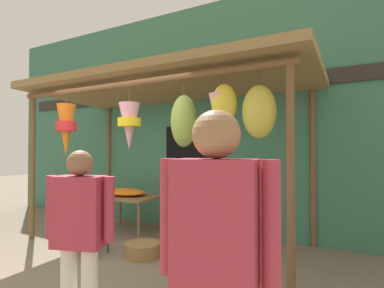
{
  "coord_description": "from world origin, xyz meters",
  "views": [
    {
      "loc": [
        3.05,
        -3.03,
        1.54
      ],
      "look_at": [
        0.65,
        1.39,
        1.63
      ],
      "focal_mm": 28.42,
      "sensor_mm": 36.0,
      "label": 1
    }
  ],
  "objects_px": {
    "customer_foreground": "(79,229)",
    "shopper_by_bananas": "(216,258)",
    "flower_heap_on_table": "(126,192)",
    "wicker_basket_by_table": "(143,250)",
    "display_table": "(129,199)",
    "wicker_basket_spare": "(177,235)",
    "folding_chair": "(86,221)"
  },
  "relations": [
    {
      "from": "flower_heap_on_table",
      "to": "customer_foreground",
      "type": "height_order",
      "value": "customer_foreground"
    },
    {
      "from": "wicker_basket_by_table",
      "to": "shopper_by_bananas",
      "type": "bearing_deg",
      "value": -45.85
    },
    {
      "from": "display_table",
      "to": "wicker_basket_by_table",
      "type": "distance_m",
      "value": 1.45
    },
    {
      "from": "wicker_basket_spare",
      "to": "shopper_by_bananas",
      "type": "bearing_deg",
      "value": -55.72
    },
    {
      "from": "wicker_basket_spare",
      "to": "customer_foreground",
      "type": "xyz_separation_m",
      "value": [
        0.69,
        -2.64,
        0.78
      ]
    },
    {
      "from": "wicker_basket_spare",
      "to": "shopper_by_bananas",
      "type": "xyz_separation_m",
      "value": [
        2.07,
        -3.04,
        0.91
      ]
    },
    {
      "from": "wicker_basket_by_table",
      "to": "wicker_basket_spare",
      "type": "bearing_deg",
      "value": 85.52
    },
    {
      "from": "wicker_basket_spare",
      "to": "customer_foreground",
      "type": "distance_m",
      "value": 2.84
    },
    {
      "from": "display_table",
      "to": "wicker_basket_by_table",
      "type": "height_order",
      "value": "display_table"
    },
    {
      "from": "display_table",
      "to": "customer_foreground",
      "type": "bearing_deg",
      "value": -56.59
    },
    {
      "from": "customer_foreground",
      "to": "shopper_by_bananas",
      "type": "relative_size",
      "value": 0.89
    },
    {
      "from": "flower_heap_on_table",
      "to": "wicker_basket_spare",
      "type": "height_order",
      "value": "flower_heap_on_table"
    },
    {
      "from": "customer_foreground",
      "to": "wicker_basket_spare",
      "type": "bearing_deg",
      "value": 104.69
    },
    {
      "from": "wicker_basket_by_table",
      "to": "shopper_by_bananas",
      "type": "relative_size",
      "value": 0.3
    },
    {
      "from": "display_table",
      "to": "shopper_by_bananas",
      "type": "xyz_separation_m",
      "value": [
        3.16,
        -3.1,
        0.42
      ]
    },
    {
      "from": "wicker_basket_by_table",
      "to": "customer_foreground",
      "type": "distance_m",
      "value": 2.11
    },
    {
      "from": "folding_chair",
      "to": "shopper_by_bananas",
      "type": "xyz_separation_m",
      "value": [
        2.87,
        -1.83,
        0.52
      ]
    },
    {
      "from": "display_table",
      "to": "customer_foreground",
      "type": "distance_m",
      "value": 3.24
    },
    {
      "from": "flower_heap_on_table",
      "to": "customer_foreground",
      "type": "relative_size",
      "value": 0.53
    },
    {
      "from": "wicker_basket_by_table",
      "to": "shopper_by_bananas",
      "type": "xyz_separation_m",
      "value": [
        2.14,
        -2.2,
        0.93
      ]
    },
    {
      "from": "display_table",
      "to": "customer_foreground",
      "type": "height_order",
      "value": "customer_foreground"
    },
    {
      "from": "wicker_basket_by_table",
      "to": "display_table",
      "type": "bearing_deg",
      "value": 138.78
    },
    {
      "from": "folding_chair",
      "to": "customer_foreground",
      "type": "xyz_separation_m",
      "value": [
        1.49,
        -1.43,
        0.39
      ]
    },
    {
      "from": "flower_heap_on_table",
      "to": "customer_foreground",
      "type": "bearing_deg",
      "value": -55.75
    },
    {
      "from": "flower_heap_on_table",
      "to": "wicker_basket_by_table",
      "type": "xyz_separation_m",
      "value": [
        1.07,
        -0.89,
        -0.65
      ]
    },
    {
      "from": "shopper_by_bananas",
      "to": "folding_chair",
      "type": "bearing_deg",
      "value": 147.47
    },
    {
      "from": "folding_chair",
      "to": "shopper_by_bananas",
      "type": "height_order",
      "value": "shopper_by_bananas"
    },
    {
      "from": "flower_heap_on_table",
      "to": "wicker_basket_by_table",
      "type": "height_order",
      "value": "flower_heap_on_table"
    },
    {
      "from": "folding_chair",
      "to": "flower_heap_on_table",
      "type": "bearing_deg",
      "value": 105.33
    },
    {
      "from": "wicker_basket_by_table",
      "to": "flower_heap_on_table",
      "type": "bearing_deg",
      "value": 140.42
    },
    {
      "from": "flower_heap_on_table",
      "to": "shopper_by_bananas",
      "type": "distance_m",
      "value": 4.47
    },
    {
      "from": "flower_heap_on_table",
      "to": "wicker_basket_spare",
      "type": "relative_size",
      "value": 2.06
    }
  ]
}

